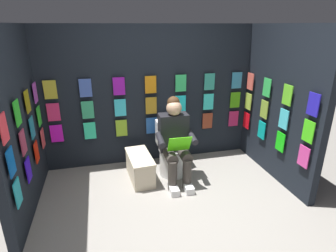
% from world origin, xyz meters
% --- Properties ---
extents(ground_plane, '(30.00, 30.00, 0.00)m').
position_xyz_m(ground_plane, '(0.00, 0.00, 0.00)').
color(ground_plane, gray).
extents(display_wall_back, '(3.31, 0.14, 2.11)m').
position_xyz_m(display_wall_back, '(0.00, -1.77, 1.05)').
color(display_wall_back, black).
rests_on(display_wall_back, ground).
extents(display_wall_left, '(0.14, 1.72, 2.11)m').
position_xyz_m(display_wall_left, '(-1.66, -0.86, 1.05)').
color(display_wall_left, black).
rests_on(display_wall_left, ground).
extents(display_wall_right, '(0.14, 1.72, 2.11)m').
position_xyz_m(display_wall_right, '(1.66, -0.86, 1.05)').
color(display_wall_right, black).
rests_on(display_wall_right, ground).
extents(toilet, '(0.41, 0.56, 0.77)m').
position_xyz_m(toilet, '(-0.21, -1.24, 0.33)').
color(toilet, white).
rests_on(toilet, ground).
extents(person_reading, '(0.53, 0.69, 1.19)m').
position_xyz_m(person_reading, '(-0.20, -1.02, 0.60)').
color(person_reading, black).
rests_on(person_reading, ground).
extents(comic_longbox_near, '(0.35, 0.70, 0.37)m').
position_xyz_m(comic_longbox_near, '(0.28, -1.15, 0.19)').
color(comic_longbox_near, beige).
rests_on(comic_longbox_near, ground).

